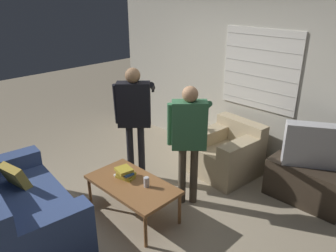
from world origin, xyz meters
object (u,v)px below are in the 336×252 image
at_px(couch_blue, 18,209).
at_px(book_stack, 125,173).
at_px(person_left_standing, 134,110).
at_px(spare_remote, 119,174).
at_px(armchair_beige, 228,153).
at_px(person_right_standing, 189,132).
at_px(coffee_table, 132,186).
at_px(tv, 314,145).
at_px(soda_can, 146,182).

height_order(couch_blue, book_stack, couch_blue).
bearing_deg(person_left_standing, spare_remote, -101.97).
relative_size(armchair_beige, spare_remote, 6.91).
bearing_deg(person_left_standing, person_right_standing, -41.76).
xyz_separation_m(coffee_table, tv, (1.40, 1.81, 0.39)).
relative_size(book_stack, spare_remote, 1.83).
bearing_deg(armchair_beige, person_right_standing, 99.43).
bearing_deg(person_left_standing, soda_can, -78.33).
height_order(coffee_table, tv, tv).
xyz_separation_m(coffee_table, book_stack, (-0.15, 0.02, 0.11)).
relative_size(couch_blue, person_left_standing, 1.12).
distance_m(tv, soda_can, 2.15).
height_order(tv, person_right_standing, person_right_standing).
height_order(couch_blue, tv, tv).
relative_size(tv, book_stack, 2.93).
bearing_deg(book_stack, coffee_table, -7.64).
bearing_deg(person_right_standing, person_left_standing, 138.43).
bearing_deg(couch_blue, armchair_beige, 78.70).
bearing_deg(book_stack, tv, 49.05).
height_order(armchair_beige, coffee_table, armchair_beige).
height_order(armchair_beige, tv, tv).
xyz_separation_m(person_left_standing, book_stack, (0.51, -0.61, -0.54)).
distance_m(person_right_standing, soda_can, 0.79).
xyz_separation_m(coffee_table, spare_remote, (-0.26, 0.01, 0.05)).
distance_m(tv, book_stack, 2.39).
xyz_separation_m(soda_can, spare_remote, (-0.44, -0.06, -0.05)).
relative_size(couch_blue, armchair_beige, 1.99).
relative_size(person_right_standing, spare_remote, 11.76).
bearing_deg(couch_blue, coffee_table, 65.94).
distance_m(person_left_standing, book_stack, 0.96).
distance_m(person_left_standing, soda_can, 1.15).
distance_m(book_stack, soda_can, 0.34).
distance_m(coffee_table, person_right_standing, 0.95).
bearing_deg(armchair_beige, tv, -166.56).
height_order(soda_can, spare_remote, soda_can).
distance_m(tv, spare_remote, 2.48).
height_order(couch_blue, person_right_standing, person_right_standing).
xyz_separation_m(person_left_standing, spare_remote, (0.40, -0.62, -0.59)).
xyz_separation_m(couch_blue, book_stack, (0.51, 1.14, 0.20)).
relative_size(couch_blue, tv, 2.57).
distance_m(couch_blue, armchair_beige, 2.92).
bearing_deg(person_right_standing, spare_remote, -174.39).
bearing_deg(book_stack, spare_remote, -172.66).
bearing_deg(spare_remote, coffee_table, 8.22).
xyz_separation_m(armchair_beige, spare_remote, (-0.50, -1.66, 0.13)).
bearing_deg(couch_blue, person_left_standing, 96.80).
xyz_separation_m(tv, person_right_standing, (-1.10, -1.13, 0.19)).
height_order(couch_blue, soda_can, couch_blue).
distance_m(coffee_table, soda_can, 0.22).
xyz_separation_m(person_left_standing, person_right_standing, (0.96, 0.05, -0.06)).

